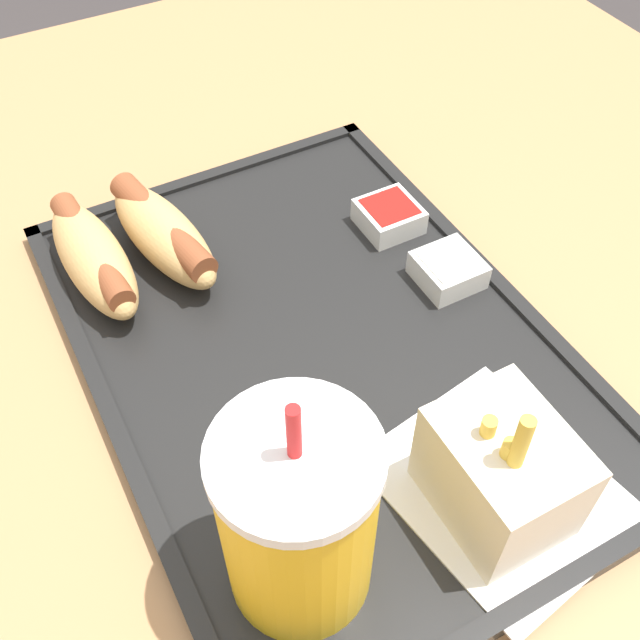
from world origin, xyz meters
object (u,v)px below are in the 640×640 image
soda_cup (298,519)px  hot_dog_near (163,233)px  sauce_cup_ketchup (389,216)px  hot_dog_far (93,257)px  fries_carton (500,473)px  sauce_cup_mayo (448,269)px

soda_cup → hot_dog_near: 0.29m
soda_cup → sauce_cup_ketchup: 0.32m
hot_dog_far → sauce_cup_ketchup: 0.24m
fries_carton → sauce_cup_mayo: 0.20m
soda_cup → sauce_cup_mayo: size_ratio=3.57×
soda_cup → hot_dog_far: size_ratio=1.19×
hot_dog_far → sauce_cup_mayo: bearing=-118.5°
soda_cup → fries_carton: (-0.02, -0.12, -0.03)m
soda_cup → sauce_cup_mayo: bearing=-53.6°
sauce_cup_ketchup → soda_cup: bearing=138.6°
hot_dog_far → fries_carton: size_ratio=1.27×
hot_dog_far → sauce_cup_mayo: hot_dog_far is taller
hot_dog_far → sauce_cup_mayo: 0.28m
sauce_cup_mayo → soda_cup: bearing=126.4°
hot_dog_near → sauce_cup_mayo: 0.23m
hot_dog_near → fries_carton: size_ratio=1.30×
hot_dog_far → hot_dog_near: (-0.00, -0.06, 0.00)m
hot_dog_far → hot_dog_near: 0.06m
hot_dog_far → fries_carton: fries_carton is taller
hot_dog_near → sauce_cup_mayo: size_ratio=3.07×
sauce_cup_mayo → fries_carton: bearing=153.2°
sauce_cup_mayo → sauce_cup_ketchup: size_ratio=1.00×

